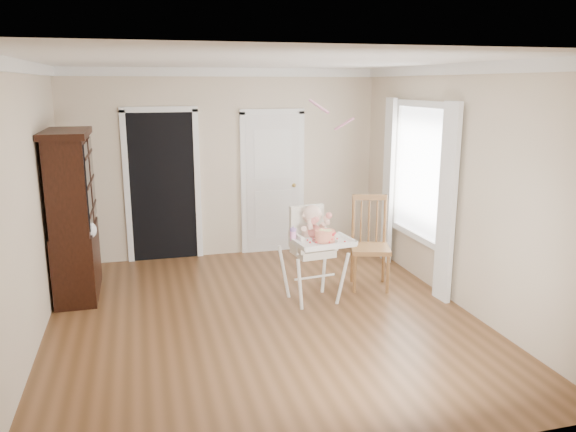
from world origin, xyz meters
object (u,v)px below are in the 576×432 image
object	(u,v)px
high_chair	(313,243)
dining_chair	(370,245)
china_cabinet	(74,215)
sippy_cup	(293,234)
cake	(325,236)

from	to	relation	value
high_chair	dining_chair	bearing A→B (deg)	12.13
china_cabinet	high_chair	bearing A→B (deg)	-19.46
sippy_cup	dining_chair	bearing A→B (deg)	20.40
china_cabinet	dining_chair	bearing A→B (deg)	-10.65
china_cabinet	dining_chair	world-z (taller)	china_cabinet
cake	sippy_cup	xyz separation A→B (m)	(-0.33, 0.14, 0.01)
sippy_cup	china_cabinet	world-z (taller)	china_cabinet
high_chair	dining_chair	distance (m)	0.89
dining_chair	high_chair	bearing A→B (deg)	-144.40
high_chair	china_cabinet	size ratio (longest dim) A/B	0.58
cake	china_cabinet	world-z (taller)	china_cabinet
cake	dining_chair	distance (m)	1.00
high_chair	china_cabinet	bearing A→B (deg)	153.73
cake	sippy_cup	bearing A→B (deg)	157.56
sippy_cup	china_cabinet	distance (m)	2.61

